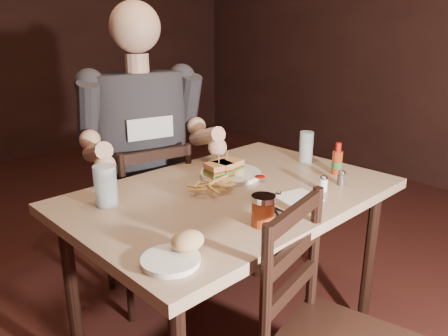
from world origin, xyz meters
TOP-DOWN VIEW (x-y plane):
  - room_shell at (0.00, 0.00)m, footprint 7.00×7.00m
  - main_table at (0.25, -0.21)m, footprint 1.33×0.95m
  - chair_far at (0.18, 0.40)m, footprint 0.45×0.49m
  - diner at (0.17, 0.34)m, footprint 0.66×0.55m
  - dinner_plate at (0.35, -0.08)m, footprint 0.28×0.28m
  - sandwich_left at (0.28, -0.08)m, footprint 0.11×0.09m
  - sandwich_right at (0.33, -0.07)m, footprint 0.13×0.11m
  - fries_pile at (0.17, -0.18)m, footprint 0.26×0.19m
  - ketchup_dollop at (0.41, -0.20)m, footprint 0.05×0.05m
  - glass_left at (-0.20, -0.04)m, footprint 0.09×0.09m
  - glass_right at (0.76, -0.14)m, footprint 0.07×0.07m
  - hot_sauce at (0.73, -0.34)m, footprint 0.05×0.05m
  - salt_shaker at (0.52, -0.44)m, footprint 0.04×0.04m
  - pepper_shaker at (0.64, -0.44)m, footprint 0.03×0.03m
  - syrup_dispenser at (0.13, -0.51)m, footprint 0.09×0.09m
  - napkin at (0.39, -0.42)m, footprint 0.17×0.17m
  - knife at (0.25, -0.46)m, footprint 0.02×0.21m
  - fork at (0.24, -0.45)m, footprint 0.07×0.14m
  - side_plate at (-0.23, -0.53)m, footprint 0.17×0.17m
  - bread_roll at (-0.17, -0.52)m, footprint 0.11×0.09m

SIDE VIEW (x-z plane):
  - chair_far at x=0.18m, z-range 0.00..0.86m
  - main_table at x=0.25m, z-range 0.31..1.08m
  - napkin at x=0.39m, z-range 0.77..0.77m
  - fork at x=0.24m, z-range 0.77..0.78m
  - knife at x=0.25m, z-range 0.77..0.78m
  - side_plate at x=-0.23m, z-range 0.77..0.78m
  - dinner_plate at x=0.35m, z-range 0.77..0.78m
  - ketchup_dollop at x=0.41m, z-range 0.78..0.80m
  - pepper_shaker at x=0.64m, z-range 0.77..0.83m
  - salt_shaker at x=0.52m, z-range 0.77..0.83m
  - fries_pile at x=0.17m, z-range 0.78..0.82m
  - bread_roll at x=-0.17m, z-range 0.78..0.84m
  - syrup_dispenser at x=0.13m, z-range 0.77..0.87m
  - sandwich_left at x=0.28m, z-range 0.78..0.88m
  - sandwich_right at x=0.33m, z-range 0.78..0.88m
  - hot_sauce at x=0.73m, z-range 0.77..0.91m
  - glass_right at x=0.76m, z-range 0.77..0.92m
  - glass_left at x=-0.20m, z-range 0.77..0.92m
  - diner at x=0.17m, z-range 0.44..1.49m
  - room_shell at x=0.00m, z-range -2.10..4.90m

